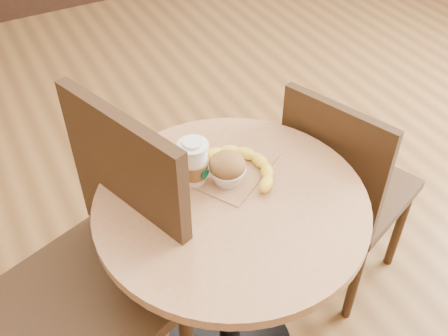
{
  "coord_description": "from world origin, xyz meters",
  "views": [
    {
      "loc": [
        -0.58,
        -0.89,
        1.71
      ],
      "look_at": [
        -0.11,
        -0.04,
        0.83
      ],
      "focal_mm": 42.0,
      "sensor_mm": 36.0,
      "label": 1
    }
  ],
  "objects_px": {
    "coffee_cup": "(194,164)",
    "banana": "(244,166)",
    "muffin": "(227,169)",
    "chair_left": "(101,274)",
    "chair_right": "(342,188)",
    "cafe_table": "(231,253)"
  },
  "relations": [
    {
      "from": "chair_left",
      "to": "muffin",
      "type": "distance_m",
      "value": 0.44
    },
    {
      "from": "chair_right",
      "to": "coffee_cup",
      "type": "relative_size",
      "value": 6.48
    },
    {
      "from": "chair_right",
      "to": "coffee_cup",
      "type": "bearing_deg",
      "value": 69.17
    },
    {
      "from": "cafe_table",
      "to": "banana",
      "type": "bearing_deg",
      "value": 43.83
    },
    {
      "from": "coffee_cup",
      "to": "banana",
      "type": "distance_m",
      "value": 0.14
    },
    {
      "from": "chair_right",
      "to": "muffin",
      "type": "height_order",
      "value": "chair_right"
    },
    {
      "from": "chair_left",
      "to": "chair_right",
      "type": "distance_m",
      "value": 0.84
    },
    {
      "from": "cafe_table",
      "to": "chair_left",
      "type": "distance_m",
      "value": 0.36
    },
    {
      "from": "cafe_table",
      "to": "coffee_cup",
      "type": "distance_m",
      "value": 0.3
    },
    {
      "from": "cafe_table",
      "to": "coffee_cup",
      "type": "height_order",
      "value": "coffee_cup"
    },
    {
      "from": "cafe_table",
      "to": "chair_left",
      "type": "xyz_separation_m",
      "value": [
        -0.35,
        0.09,
        0.02
      ]
    },
    {
      "from": "muffin",
      "to": "cafe_table",
      "type": "bearing_deg",
      "value": -109.95
    },
    {
      "from": "coffee_cup",
      "to": "muffin",
      "type": "bearing_deg",
      "value": -51.68
    },
    {
      "from": "chair_right",
      "to": "coffee_cup",
      "type": "height_order",
      "value": "coffee_cup"
    },
    {
      "from": "chair_left",
      "to": "chair_right",
      "type": "height_order",
      "value": "chair_left"
    },
    {
      "from": "muffin",
      "to": "chair_left",
      "type": "bearing_deg",
      "value": 176.77
    },
    {
      "from": "cafe_table",
      "to": "muffin",
      "type": "height_order",
      "value": "muffin"
    },
    {
      "from": "coffee_cup",
      "to": "muffin",
      "type": "height_order",
      "value": "coffee_cup"
    },
    {
      "from": "muffin",
      "to": "banana",
      "type": "distance_m",
      "value": 0.06
    },
    {
      "from": "cafe_table",
      "to": "chair_left",
      "type": "relative_size",
      "value": 0.74
    },
    {
      "from": "banana",
      "to": "muffin",
      "type": "bearing_deg",
      "value": 175.71
    },
    {
      "from": "cafe_table",
      "to": "banana",
      "type": "relative_size",
      "value": 3.17
    }
  ]
}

